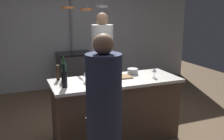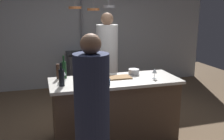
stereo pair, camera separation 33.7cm
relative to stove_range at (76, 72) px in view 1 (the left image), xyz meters
name	(u,v)px [view 1 (the left image)]	position (x,y,z in m)	size (l,w,h in m)	color
ground_plane	(116,138)	(0.00, -2.45, -0.45)	(9.00, 9.00, 0.00)	brown
back_wall	(70,33)	(0.00, 0.40, 0.85)	(6.40, 0.16, 2.60)	#B2B7BC
kitchen_island	(116,109)	(0.00, -2.45, 0.01)	(1.80, 0.72, 0.90)	brown
stove_range	(76,72)	(0.00, 0.00, 0.00)	(0.80, 0.64, 0.89)	#47474C
chef	(103,68)	(0.17, -1.42, 0.39)	(0.38, 0.38, 1.80)	white
guest_left	(104,123)	(-0.53, -3.42, 0.31)	(0.35, 0.35, 1.64)	#262D4C
overhead_pot_rack	(79,19)	(0.01, -0.46, 1.21)	(0.89, 1.28, 2.17)	gray
cutting_board	(120,77)	(0.09, -2.39, 0.46)	(0.32, 0.22, 0.02)	#997047
pepper_mill	(58,73)	(-0.75, -2.19, 0.56)	(0.05, 0.05, 0.21)	#382319
wine_bottle_green	(89,76)	(-0.42, -2.57, 0.57)	(0.07, 0.07, 0.30)	#193D23
wine_bottle_dark	(64,78)	(-0.74, -2.55, 0.57)	(0.07, 0.07, 0.30)	black
wine_bottle_red	(64,71)	(-0.67, -2.18, 0.58)	(0.07, 0.07, 0.32)	#143319
wine_glass_near_left_guest	(85,74)	(-0.43, -2.41, 0.56)	(0.07, 0.07, 0.15)	silver
wine_glass_by_chef	(64,74)	(-0.69, -2.33, 0.56)	(0.07, 0.07, 0.15)	silver
wine_glass_near_right_guest	(154,70)	(0.55, -2.56, 0.56)	(0.07, 0.07, 0.15)	silver
mixing_bowl_steel	(133,71)	(0.35, -2.27, 0.49)	(0.16, 0.16, 0.08)	#B7B7BC
mixing_bowl_blue	(106,82)	(-0.23, -2.65, 0.49)	(0.20, 0.20, 0.07)	#334C6B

